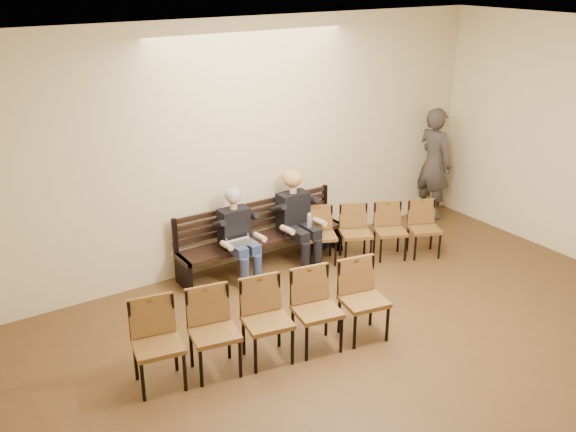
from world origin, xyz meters
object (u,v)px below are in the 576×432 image
at_px(bag, 316,239).
at_px(passerby, 435,155).
at_px(water_bottle, 309,229).
at_px(seated_woman, 297,220).
at_px(seated_man, 238,236).
at_px(chair_row_front, 373,233).
at_px(chair_row_back, 267,322).
at_px(bench, 263,252).
at_px(laptop, 242,243).

relative_size(bag, passerby, 0.17).
relative_size(water_bottle, bag, 0.59).
bearing_deg(water_bottle, seated_woman, 112.05).
bearing_deg(seated_man, chair_row_front, -16.02).
height_order(water_bottle, chair_row_back, chair_row_back).
bearing_deg(water_bottle, bench, 151.54).
bearing_deg(seated_woman, chair_row_back, -131.16).
distance_m(bag, chair_row_back, 3.12).
bearing_deg(seated_man, laptop, -97.98).
bearing_deg(bench, bag, 5.56).
bearing_deg(seated_man, seated_woman, 0.00).
height_order(bench, chair_row_back, chair_row_back).
bearing_deg(bag, laptop, -166.28).
height_order(seated_man, water_bottle, seated_man).
xyz_separation_m(laptop, chair_row_front, (2.00, -0.42, -0.16)).
xyz_separation_m(passerby, chair_row_back, (-4.68, -2.17, -0.63)).
distance_m(seated_woman, passerby, 3.02).
xyz_separation_m(laptop, passerby, (3.98, 0.37, 0.52)).
height_order(bench, passerby, passerby).
height_order(seated_man, laptop, seated_man).
bearing_deg(bag, water_bottle, -135.64).
distance_m(bench, chair_row_back, 2.40).
bearing_deg(bench, seated_man, -165.66).
height_order(passerby, chair_row_back, passerby).
height_order(laptop, chair_row_back, chair_row_back).
xyz_separation_m(laptop, water_bottle, (1.09, -0.05, -0.02)).
relative_size(passerby, chair_row_front, 1.08).
bearing_deg(bench, laptop, -151.10).
relative_size(chair_row_front, chair_row_back, 0.70).
relative_size(bench, water_bottle, 11.82).
relative_size(seated_man, seated_woman, 0.96).
bearing_deg(seated_woman, chair_row_front, -29.75).
distance_m(bench, passerby, 3.60).
bearing_deg(bench, seated_woman, -13.15).
relative_size(water_bottle, chair_row_back, 0.08).
xyz_separation_m(bag, chair_row_front, (0.48, -0.79, 0.28)).
distance_m(seated_woman, laptop, 1.02).
xyz_separation_m(seated_man, water_bottle, (1.07, -0.20, -0.07)).
bearing_deg(seated_woman, seated_man, 180.00).
relative_size(seated_man, bag, 3.35).
distance_m(seated_man, bag, 1.59).
bearing_deg(chair_row_front, seated_man, -171.80).
bearing_deg(passerby, water_bottle, 94.31).
bearing_deg(passerby, chair_row_back, 110.87).
relative_size(passerby, chair_row_back, 0.76).
xyz_separation_m(seated_man, bag, (1.50, 0.22, -0.49)).
height_order(bag, chair_row_front, chair_row_front).
xyz_separation_m(seated_man, passerby, (3.96, 0.22, 0.47)).
distance_m(seated_man, laptop, 0.16).
height_order(water_bottle, chair_row_front, chair_row_front).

